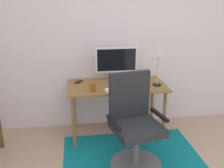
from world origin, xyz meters
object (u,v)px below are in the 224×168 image
Objects in this scene: monitor at (116,61)px; keyboard at (122,90)px; desk at (117,90)px; office_chair at (134,131)px; desk_lamp at (158,64)px; coffee_cup at (93,87)px; cell_phone at (79,82)px; computer_mouse at (145,87)px.

monitor is 1.30× the size of keyboard.
office_chair is at bearing -84.03° from desk.
desk_lamp reaches higher than office_chair.
desk_lamp reaches higher than keyboard.
coffee_cup is 0.78× the size of cell_phone.
desk is 0.40m from monitor.
computer_mouse is at bearing -159.46° from desk_lamp.
cell_phone is 1.11m from office_chair.
computer_mouse is (0.30, 0.05, 0.01)m from keyboard.
computer_mouse is at bearing 52.24° from office_chair.
monitor is at bearing 24.49° from cell_phone.
office_chair is (0.05, -0.90, -0.56)m from monitor.
monitor is at bearing 81.00° from office_chair.
coffee_cup is at bearing 114.99° from office_chair.
desk is 2.86× the size of desk_lamp.
desk is 0.24m from keyboard.
desk is 12.24× the size of computer_mouse.
computer_mouse is at bearing -47.93° from monitor.
desk_lamp is at bearing 20.54° from computer_mouse.
desk_lamp is (1.00, -0.29, 0.28)m from cell_phone.
monitor is (0.02, 0.18, 0.35)m from desk.
computer_mouse is (0.31, -0.35, -0.26)m from monitor.
computer_mouse is at bearing -26.35° from desk.
office_chair reaches higher than computer_mouse.
computer_mouse is 0.95× the size of coffee_cup.
coffee_cup reaches higher than keyboard.
desk is 0.63m from desk_lamp.
monitor is 0.48m from keyboard.
cell_phone is 0.31× the size of desk_lamp.
keyboard reaches higher than cell_phone.
office_chair is at bearing -125.30° from desk_lamp.
desk_lamp is (0.17, 0.07, 0.27)m from computer_mouse.
monitor reaches higher than cell_phone.
cell_phone is at bearing 163.66° from desk_lamp.
monitor reaches higher than computer_mouse.
computer_mouse is at bearing 2.18° from cell_phone.
coffee_cup reaches higher than desk.
coffee_cup is at bearing -132.90° from monitor.
monitor is 1.06m from office_chair.
office_chair reaches higher than cell_phone.
desk_lamp reaches higher than computer_mouse.
coffee_cup is 0.42m from cell_phone.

